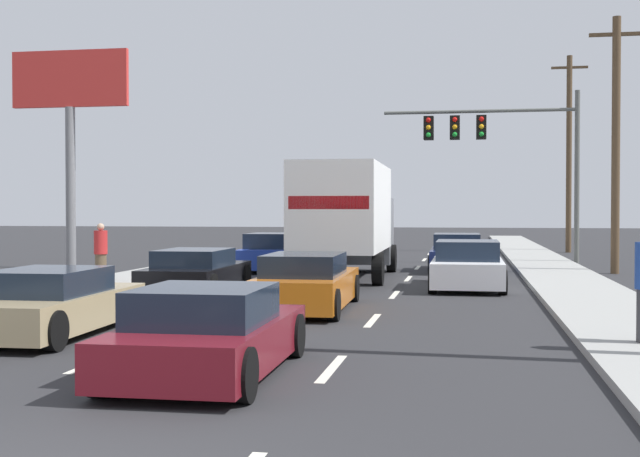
{
  "coord_description": "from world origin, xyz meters",
  "views": [
    {
      "loc": [
        3.52,
        -6.06,
        2.19
      ],
      "look_at": [
        -0.25,
        15.18,
        1.69
      ],
      "focal_mm": 46.54,
      "sensor_mm": 36.0,
      "label": 1
    }
  ],
  "objects_px": {
    "car_tan": "(51,304)",
    "car_maroon": "(208,335)",
    "car_navy": "(457,254)",
    "traffic_signal_mast": "(487,137)",
    "utility_pole_mid": "(616,141)",
    "utility_pole_far": "(569,151)",
    "box_truck": "(347,214)",
    "car_white": "(467,266)",
    "roadside_billboard": "(70,111)",
    "car_black": "(196,272)",
    "pedestrian_mid_block": "(101,252)",
    "car_blue": "(274,253)",
    "car_orange": "(307,284)"
  },
  "relations": [
    {
      "from": "car_tan",
      "to": "traffic_signal_mast",
      "type": "bearing_deg",
      "value": 69.21
    },
    {
      "from": "car_blue",
      "to": "car_tan",
      "type": "height_order",
      "value": "car_blue"
    },
    {
      "from": "car_orange",
      "to": "car_maroon",
      "type": "relative_size",
      "value": 1.13
    },
    {
      "from": "utility_pole_mid",
      "to": "utility_pole_far",
      "type": "height_order",
      "value": "utility_pole_far"
    },
    {
      "from": "car_blue",
      "to": "pedestrian_mid_block",
      "type": "distance_m",
      "value": 7.51
    },
    {
      "from": "car_tan",
      "to": "pedestrian_mid_block",
      "type": "distance_m",
      "value": 9.45
    },
    {
      "from": "car_blue",
      "to": "car_navy",
      "type": "distance_m",
      "value": 6.53
    },
    {
      "from": "car_navy",
      "to": "roadside_billboard",
      "type": "height_order",
      "value": "roadside_billboard"
    },
    {
      "from": "car_white",
      "to": "car_maroon",
      "type": "bearing_deg",
      "value": -104.54
    },
    {
      "from": "roadside_billboard",
      "to": "car_orange",
      "type": "bearing_deg",
      "value": -44.97
    },
    {
      "from": "car_navy",
      "to": "car_blue",
      "type": "bearing_deg",
      "value": -171.67
    },
    {
      "from": "car_tan",
      "to": "car_navy",
      "type": "xyz_separation_m",
      "value": [
        6.77,
        16.45,
        0.06
      ]
    },
    {
      "from": "car_black",
      "to": "pedestrian_mid_block",
      "type": "bearing_deg",
      "value": 156.93
    },
    {
      "from": "box_truck",
      "to": "car_maroon",
      "type": "distance_m",
      "value": 15.43
    },
    {
      "from": "roadside_billboard",
      "to": "pedestrian_mid_block",
      "type": "distance_m",
      "value": 9.09
    },
    {
      "from": "car_blue",
      "to": "traffic_signal_mast",
      "type": "relative_size",
      "value": 0.57
    },
    {
      "from": "car_white",
      "to": "pedestrian_mid_block",
      "type": "distance_m",
      "value": 10.41
    },
    {
      "from": "utility_pole_far",
      "to": "roadside_billboard",
      "type": "distance_m",
      "value": 24.69
    },
    {
      "from": "car_black",
      "to": "utility_pole_far",
      "type": "distance_m",
      "value": 26.27
    },
    {
      "from": "car_tan",
      "to": "car_white",
      "type": "xyz_separation_m",
      "value": [
        7.13,
        10.02,
        0.07
      ]
    },
    {
      "from": "car_tan",
      "to": "car_maroon",
      "type": "distance_m",
      "value": 4.78
    },
    {
      "from": "car_tan",
      "to": "utility_pole_far",
      "type": "distance_m",
      "value": 33.01
    },
    {
      "from": "utility_pole_mid",
      "to": "utility_pole_far",
      "type": "bearing_deg",
      "value": 89.5
    },
    {
      "from": "car_navy",
      "to": "utility_pole_mid",
      "type": "bearing_deg",
      "value": -3.57
    },
    {
      "from": "car_maroon",
      "to": "car_navy",
      "type": "xyz_separation_m",
      "value": [
        2.99,
        19.38,
        0.06
      ]
    },
    {
      "from": "car_tan",
      "to": "roadside_billboard",
      "type": "bearing_deg",
      "value": 115.71
    },
    {
      "from": "car_white",
      "to": "utility_pole_mid",
      "type": "distance_m",
      "value": 8.76
    },
    {
      "from": "car_navy",
      "to": "car_maroon",
      "type": "bearing_deg",
      "value": -98.77
    },
    {
      "from": "car_tan",
      "to": "car_white",
      "type": "bearing_deg",
      "value": 54.55
    },
    {
      "from": "roadside_billboard",
      "to": "pedestrian_mid_block",
      "type": "relative_size",
      "value": 4.88
    },
    {
      "from": "box_truck",
      "to": "pedestrian_mid_block",
      "type": "relative_size",
      "value": 4.84
    },
    {
      "from": "car_orange",
      "to": "car_navy",
      "type": "distance_m",
      "value": 12.58
    },
    {
      "from": "utility_pole_mid",
      "to": "car_maroon",
      "type": "bearing_deg",
      "value": -113.56
    },
    {
      "from": "utility_pole_mid",
      "to": "pedestrian_mid_block",
      "type": "height_order",
      "value": "utility_pole_mid"
    },
    {
      "from": "box_truck",
      "to": "car_maroon",
      "type": "xyz_separation_m",
      "value": [
        0.37,
        -15.35,
        -1.49
      ]
    },
    {
      "from": "car_navy",
      "to": "car_white",
      "type": "relative_size",
      "value": 0.99
    },
    {
      "from": "box_truck",
      "to": "pedestrian_mid_block",
      "type": "distance_m",
      "value": 7.58
    },
    {
      "from": "utility_pole_mid",
      "to": "roadside_billboard",
      "type": "xyz_separation_m",
      "value": [
        -19.45,
        -0.81,
        1.36
      ]
    },
    {
      "from": "car_black",
      "to": "traffic_signal_mast",
      "type": "bearing_deg",
      "value": 59.79
    },
    {
      "from": "car_white",
      "to": "car_navy",
      "type": "bearing_deg",
      "value": 93.27
    },
    {
      "from": "utility_pole_mid",
      "to": "pedestrian_mid_block",
      "type": "distance_m",
      "value": 17.28
    },
    {
      "from": "car_orange",
      "to": "car_white",
      "type": "height_order",
      "value": "car_white"
    },
    {
      "from": "car_blue",
      "to": "roadside_billboard",
      "type": "relative_size",
      "value": 0.55
    },
    {
      "from": "car_white",
      "to": "traffic_signal_mast",
      "type": "relative_size",
      "value": 0.6
    },
    {
      "from": "box_truck",
      "to": "car_white",
      "type": "bearing_deg",
      "value": -32.83
    },
    {
      "from": "car_tan",
      "to": "roadside_billboard",
      "type": "xyz_separation_m",
      "value": [
        -7.37,
        15.31,
        5.31
      ]
    },
    {
      "from": "car_navy",
      "to": "roadside_billboard",
      "type": "xyz_separation_m",
      "value": [
        -14.14,
        -1.14,
        5.25
      ]
    },
    {
      "from": "car_white",
      "to": "pedestrian_mid_block",
      "type": "xyz_separation_m",
      "value": [
        -10.34,
        -1.14,
        0.35
      ]
    },
    {
      "from": "car_tan",
      "to": "box_truck",
      "type": "relative_size",
      "value": 0.55
    },
    {
      "from": "box_truck",
      "to": "car_navy",
      "type": "relative_size",
      "value": 1.71
    }
  ]
}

